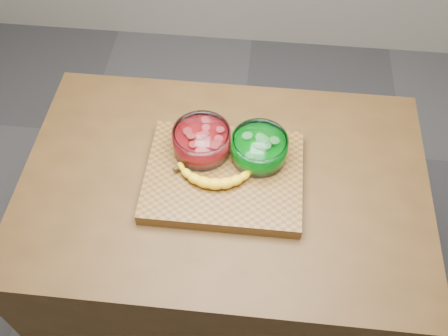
# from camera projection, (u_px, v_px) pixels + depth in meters

# --- Properties ---
(ground) EXTENTS (3.50, 3.50, 0.00)m
(ground) POSITION_uv_depth(u_px,v_px,m) (224.00, 298.00, 2.19)
(ground) COLOR #515055
(ground) RESTS_ON ground
(counter) EXTENTS (1.20, 0.80, 0.90)m
(counter) POSITION_uv_depth(u_px,v_px,m) (224.00, 251.00, 1.82)
(counter) COLOR #4C3216
(counter) RESTS_ON ground
(cutting_board) EXTENTS (0.45, 0.35, 0.04)m
(cutting_board) POSITION_uv_depth(u_px,v_px,m) (224.00, 176.00, 1.45)
(cutting_board) COLOR brown
(cutting_board) RESTS_ON counter
(bowl_red) EXTENTS (0.17, 0.17, 0.08)m
(bowl_red) POSITION_uv_depth(u_px,v_px,m) (202.00, 141.00, 1.45)
(bowl_red) COLOR white
(bowl_red) RESTS_ON cutting_board
(bowl_green) EXTENTS (0.16, 0.16, 0.08)m
(bowl_green) POSITION_uv_depth(u_px,v_px,m) (259.00, 148.00, 1.44)
(bowl_green) COLOR white
(bowl_green) RESTS_ON cutting_board
(banana) EXTENTS (0.26, 0.12, 0.04)m
(banana) POSITION_uv_depth(u_px,v_px,m) (215.00, 175.00, 1.40)
(banana) COLOR yellow
(banana) RESTS_ON cutting_board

